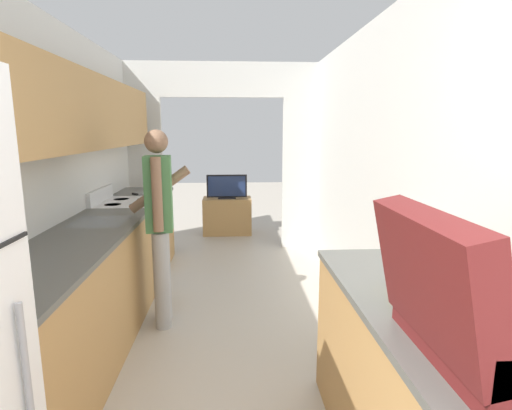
% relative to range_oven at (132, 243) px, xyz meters
% --- Properties ---
extents(wall_left, '(0.38, 7.35, 2.50)m').
position_rel_range_oven_xyz_m(wall_left, '(-0.26, -1.45, 1.01)').
color(wall_left, silver).
rests_on(wall_left, ground_plane).
extents(wall_right, '(0.06, 7.35, 2.50)m').
position_rel_range_oven_xyz_m(wall_right, '(2.24, -1.83, 0.79)').
color(wall_right, silver).
rests_on(wall_right, ground_plane).
extents(wall_far_with_doorway, '(2.92, 0.06, 2.50)m').
position_rel_range_oven_xyz_m(wall_far_with_doorway, '(0.95, 1.28, 0.98)').
color(wall_far_with_doorway, silver).
rests_on(wall_far_with_doorway, ground_plane).
extents(counter_left, '(0.62, 3.91, 0.90)m').
position_rel_range_oven_xyz_m(counter_left, '(-0.01, -1.12, -0.00)').
color(counter_left, '#B2844C').
rests_on(counter_left, ground_plane).
extents(counter_right, '(0.62, 1.72, 0.90)m').
position_rel_range_oven_xyz_m(counter_right, '(1.91, -2.66, -0.01)').
color(counter_right, '#B2844C').
rests_on(counter_right, ground_plane).
extents(range_oven, '(0.66, 0.72, 1.04)m').
position_rel_range_oven_xyz_m(range_oven, '(0.00, 0.00, 0.00)').
color(range_oven, white).
rests_on(range_oven, ground_plane).
extents(person, '(0.53, 0.40, 1.64)m').
position_rel_range_oven_xyz_m(person, '(0.48, -0.92, 0.42)').
color(person, '#9E9E9E').
rests_on(person, ground_plane).
extents(suitcase, '(0.52, 0.63, 0.50)m').
position_rel_range_oven_xyz_m(suitcase, '(1.84, -3.01, 0.60)').
color(suitcase, '#5B1919').
rests_on(suitcase, counter_right).
extents(book_stack, '(0.26, 0.28, 0.12)m').
position_rel_range_oven_xyz_m(book_stack, '(1.92, -2.52, 0.50)').
color(book_stack, gold).
rests_on(book_stack, counter_right).
extents(tv_cabinet, '(0.76, 0.42, 0.57)m').
position_rel_range_oven_xyz_m(tv_cabinet, '(0.99, 2.07, -0.17)').
color(tv_cabinet, '#B2844C').
rests_on(tv_cabinet, ground_plane).
extents(television, '(0.62, 0.16, 0.37)m').
position_rel_range_oven_xyz_m(television, '(0.99, 2.03, 0.30)').
color(television, black).
rests_on(television, tv_cabinet).
extents(knife, '(0.18, 0.32, 0.02)m').
position_rel_range_oven_xyz_m(knife, '(-0.04, 0.50, 0.45)').
color(knife, '#B7B7BC').
rests_on(knife, counter_left).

